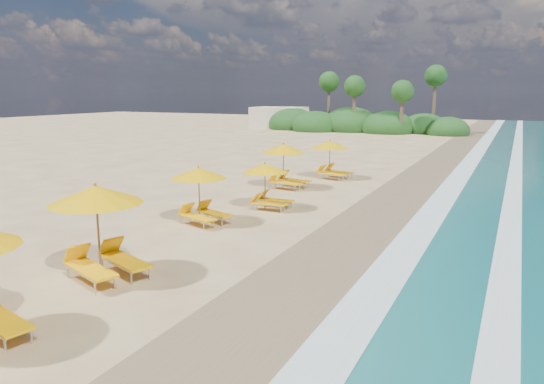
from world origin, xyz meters
TOP-DOWN VIEW (x-y plane):
  - ground at (0.00, 0.00)m, footprint 160.00×160.00m
  - wet_sand at (4.00, 0.00)m, footprint 4.00×160.00m
  - surf_foam at (6.70, 0.00)m, footprint 4.00×160.00m
  - station_1 at (-1.58, -7.49)m, footprint 3.39×3.33m
  - station_2 at (-2.37, -1.34)m, footprint 2.86×2.80m
  - station_3 at (-1.15, 2.02)m, footprint 2.24×2.07m
  - station_4 at (-2.44, 6.81)m, footprint 2.86×2.73m
  - station_5 at (-1.25, 10.73)m, footprint 2.82×2.73m
  - treeline at (-9.94, 45.51)m, footprint 25.80×8.80m
  - beach_building at (-22.00, 48.00)m, footprint 7.00×5.00m

SIDE VIEW (x-z plane):
  - ground at x=0.00m, z-range 0.00..0.00m
  - wet_sand at x=4.00m, z-range 0.00..0.01m
  - surf_foam at x=6.70m, z-range 0.02..0.03m
  - treeline at x=-9.94m, z-range -3.87..5.86m
  - station_3 at x=-1.15m, z-range 0.12..2.18m
  - station_2 at x=-2.37m, z-range 0.14..2.38m
  - station_5 at x=-1.25m, z-range 0.14..2.40m
  - station_4 at x=-2.44m, z-range 0.14..2.53m
  - beach_building at x=-22.00m, z-range 0.00..2.80m
  - station_1 at x=-1.58m, z-range 0.16..2.79m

